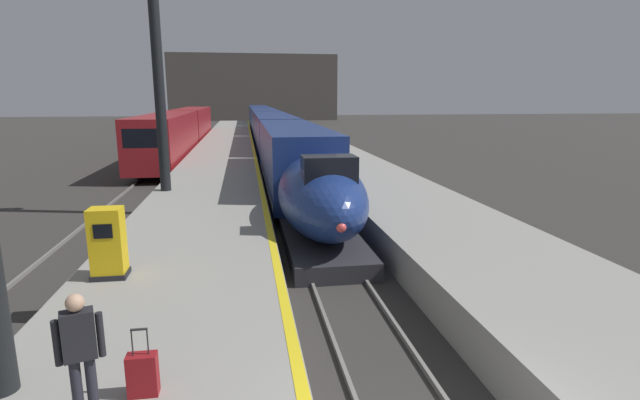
{
  "coord_description": "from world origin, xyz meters",
  "views": [
    {
      "loc": [
        -2.45,
        -4.65,
        5.05
      ],
      "look_at": [
        -0.11,
        10.27,
        1.8
      ],
      "focal_mm": 26.97,
      "sensor_mm": 36.0,
      "label": 1
    }
  ],
  "objects_px": {
    "highspeed_train_main": "(269,128)",
    "station_column_mid": "(156,45)",
    "passenger_near_edge": "(80,348)",
    "rolling_suitcase": "(143,374)",
    "regional_train_adjacent": "(183,129)",
    "ticket_machine_yellow": "(108,246)"
  },
  "relations": [
    {
      "from": "highspeed_train_main",
      "to": "rolling_suitcase",
      "type": "bearing_deg",
      "value": -95.25
    },
    {
      "from": "regional_train_adjacent",
      "to": "passenger_near_edge",
      "type": "height_order",
      "value": "regional_train_adjacent"
    },
    {
      "from": "highspeed_train_main",
      "to": "station_column_mid",
      "type": "bearing_deg",
      "value": -102.09
    },
    {
      "from": "passenger_near_edge",
      "to": "regional_train_adjacent",
      "type": "bearing_deg",
      "value": 95.0
    },
    {
      "from": "rolling_suitcase",
      "to": "ticket_machine_yellow",
      "type": "height_order",
      "value": "ticket_machine_yellow"
    },
    {
      "from": "regional_train_adjacent",
      "to": "rolling_suitcase",
      "type": "height_order",
      "value": "regional_train_adjacent"
    },
    {
      "from": "highspeed_train_main",
      "to": "regional_train_adjacent",
      "type": "relative_size",
      "value": 2.07
    },
    {
      "from": "regional_train_adjacent",
      "to": "station_column_mid",
      "type": "xyz_separation_m",
      "value": [
        2.2,
        -25.2,
        4.98
      ]
    },
    {
      "from": "passenger_near_edge",
      "to": "station_column_mid",
      "type": "bearing_deg",
      "value": 95.01
    },
    {
      "from": "station_column_mid",
      "to": "regional_train_adjacent",
      "type": "bearing_deg",
      "value": 94.99
    },
    {
      "from": "passenger_near_edge",
      "to": "rolling_suitcase",
      "type": "relative_size",
      "value": 1.72
    },
    {
      "from": "highspeed_train_main",
      "to": "passenger_near_edge",
      "type": "xyz_separation_m",
      "value": [
        -4.53,
        -43.16,
        0.07
      ]
    },
    {
      "from": "passenger_near_edge",
      "to": "rolling_suitcase",
      "type": "distance_m",
      "value": 1.01
    },
    {
      "from": "regional_train_adjacent",
      "to": "rolling_suitcase",
      "type": "xyz_separation_m",
      "value": [
        4.17,
        -40.39,
        -0.77
      ]
    },
    {
      "from": "passenger_near_edge",
      "to": "ticket_machine_yellow",
      "type": "distance_m",
      "value": 5.25
    },
    {
      "from": "regional_train_adjacent",
      "to": "rolling_suitcase",
      "type": "distance_m",
      "value": 40.61
    },
    {
      "from": "highspeed_train_main",
      "to": "regional_train_adjacent",
      "type": "distance_m",
      "value": 8.44
    },
    {
      "from": "rolling_suitcase",
      "to": "station_column_mid",
      "type": "bearing_deg",
      "value": 97.4
    },
    {
      "from": "passenger_near_edge",
      "to": "ticket_machine_yellow",
      "type": "relative_size",
      "value": 1.06
    },
    {
      "from": "passenger_near_edge",
      "to": "rolling_suitcase",
      "type": "xyz_separation_m",
      "value": [
        0.61,
        0.42,
        -0.69
      ]
    },
    {
      "from": "station_column_mid",
      "to": "passenger_near_edge",
      "type": "distance_m",
      "value": 16.47
    },
    {
      "from": "rolling_suitcase",
      "to": "regional_train_adjacent",
      "type": "bearing_deg",
      "value": 95.9
    }
  ]
}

